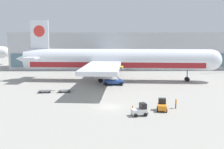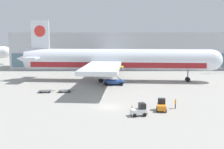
{
  "view_description": "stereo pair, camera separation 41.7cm",
  "coord_description": "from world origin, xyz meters",
  "px_view_note": "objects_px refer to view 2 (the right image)",
  "views": [
    {
      "loc": [
        -0.18,
        -42.89,
        12.2
      ],
      "look_at": [
        0.63,
        12.17,
        4.0
      ],
      "focal_mm": 40.0,
      "sensor_mm": 36.0,
      "label": 1
    },
    {
      "loc": [
        0.24,
        -42.9,
        12.2
      ],
      "look_at": [
        0.63,
        12.17,
        4.0
      ],
      "focal_mm": 40.0,
      "sensor_mm": 36.0,
      "label": 2
    }
  ],
  "objects_px": {
    "baggage_tug_foreground": "(139,110)",
    "airplane_main": "(114,60)",
    "baggage_dolly_lead": "(45,91)",
    "scissor_lift_loader": "(114,78)",
    "traffic_cone_near": "(132,106)",
    "baggage_tug_mid": "(162,106)",
    "ground_crew_near": "(175,103)",
    "baggage_dolly_second": "(65,91)"
  },
  "relations": [
    {
      "from": "baggage_dolly_second",
      "to": "airplane_main",
      "type": "bearing_deg",
      "value": 46.55
    },
    {
      "from": "baggage_tug_foreground",
      "to": "airplane_main",
      "type": "bearing_deg",
      "value": 83.43
    },
    {
      "from": "baggage_tug_mid",
      "to": "traffic_cone_near",
      "type": "height_order",
      "value": "baggage_tug_mid"
    },
    {
      "from": "baggage_dolly_lead",
      "to": "ground_crew_near",
      "type": "xyz_separation_m",
      "value": [
        25.84,
        -12.86,
        0.63
      ]
    },
    {
      "from": "baggage_tug_mid",
      "to": "ground_crew_near",
      "type": "distance_m",
      "value": 2.96
    },
    {
      "from": "airplane_main",
      "to": "scissor_lift_loader",
      "type": "bearing_deg",
      "value": -86.47
    },
    {
      "from": "traffic_cone_near",
      "to": "scissor_lift_loader",
      "type": "bearing_deg",
      "value": 97.34
    },
    {
      "from": "ground_crew_near",
      "to": "scissor_lift_loader",
      "type": "bearing_deg",
      "value": 46.67
    },
    {
      "from": "scissor_lift_loader",
      "to": "baggage_dolly_lead",
      "type": "distance_m",
      "value": 18.15
    },
    {
      "from": "airplane_main",
      "to": "baggage_dolly_second",
      "type": "xyz_separation_m",
      "value": [
        -11.28,
        -15.06,
        -5.45
      ]
    },
    {
      "from": "baggage_tug_mid",
      "to": "baggage_dolly_second",
      "type": "relative_size",
      "value": 0.71
    },
    {
      "from": "baggage_dolly_second",
      "to": "ground_crew_near",
      "type": "xyz_separation_m",
      "value": [
        21.47,
        -13.16,
        0.63
      ]
    },
    {
      "from": "airplane_main",
      "to": "baggage_tug_foreground",
      "type": "relative_size",
      "value": 21.57
    },
    {
      "from": "scissor_lift_loader",
      "to": "ground_crew_near",
      "type": "xyz_separation_m",
      "value": [
        10.32,
        -22.15,
        -0.84
      ]
    },
    {
      "from": "baggage_tug_mid",
      "to": "traffic_cone_near",
      "type": "distance_m",
      "value": 5.05
    },
    {
      "from": "airplane_main",
      "to": "scissor_lift_loader",
      "type": "distance_m",
      "value": 7.26
    },
    {
      "from": "airplane_main",
      "to": "scissor_lift_loader",
      "type": "relative_size",
      "value": 10.7
    },
    {
      "from": "airplane_main",
      "to": "baggage_dolly_lead",
      "type": "relative_size",
      "value": 15.42
    },
    {
      "from": "scissor_lift_loader",
      "to": "baggage_tug_foreground",
      "type": "relative_size",
      "value": 2.02
    },
    {
      "from": "airplane_main",
      "to": "scissor_lift_loader",
      "type": "height_order",
      "value": "airplane_main"
    },
    {
      "from": "airplane_main",
      "to": "ground_crew_near",
      "type": "distance_m",
      "value": 30.39
    },
    {
      "from": "baggage_dolly_lead",
      "to": "baggage_tug_mid",
      "type": "bearing_deg",
      "value": -38.0
    },
    {
      "from": "baggage_tug_foreground",
      "to": "baggage_tug_mid",
      "type": "height_order",
      "value": "same"
    },
    {
      "from": "scissor_lift_loader",
      "to": "ground_crew_near",
      "type": "relative_size",
      "value": 3.12
    },
    {
      "from": "baggage_tug_foreground",
      "to": "baggage_dolly_lead",
      "type": "xyz_separation_m",
      "value": [
        -19.13,
        16.81,
        -0.49
      ]
    },
    {
      "from": "airplane_main",
      "to": "baggage_tug_mid",
      "type": "bearing_deg",
      "value": -70.97
    },
    {
      "from": "baggage_tug_mid",
      "to": "baggage_dolly_second",
      "type": "bearing_deg",
      "value": 62.72
    },
    {
      "from": "baggage_tug_mid",
      "to": "ground_crew_near",
      "type": "bearing_deg",
      "value": -54.33
    },
    {
      "from": "baggage_tug_mid",
      "to": "scissor_lift_loader",
      "type": "bearing_deg",
      "value": 28.3
    },
    {
      "from": "scissor_lift_loader",
      "to": "baggage_dolly_second",
      "type": "bearing_deg",
      "value": -136.41
    },
    {
      "from": "baggage_dolly_lead",
      "to": "ground_crew_near",
      "type": "bearing_deg",
      "value": -33.09
    },
    {
      "from": "baggage_tug_mid",
      "to": "baggage_dolly_lead",
      "type": "height_order",
      "value": "baggage_tug_mid"
    },
    {
      "from": "baggage_dolly_second",
      "to": "ground_crew_near",
      "type": "height_order",
      "value": "ground_crew_near"
    },
    {
      "from": "baggage_tug_foreground",
      "to": "traffic_cone_near",
      "type": "height_order",
      "value": "baggage_tug_foreground"
    },
    {
      "from": "airplane_main",
      "to": "baggage_tug_mid",
      "type": "distance_m",
      "value": 30.84
    },
    {
      "from": "baggage_tug_foreground",
      "to": "ground_crew_near",
      "type": "relative_size",
      "value": 1.55
    },
    {
      "from": "baggage_tug_foreground",
      "to": "baggage_dolly_second",
      "type": "bearing_deg",
      "value": 118.05
    },
    {
      "from": "baggage_tug_foreground",
      "to": "traffic_cone_near",
      "type": "relative_size",
      "value": 3.89
    },
    {
      "from": "baggage_tug_mid",
      "to": "traffic_cone_near",
      "type": "bearing_deg",
      "value": 83.67
    },
    {
      "from": "scissor_lift_loader",
      "to": "baggage_tug_mid",
      "type": "height_order",
      "value": "scissor_lift_loader"
    },
    {
      "from": "baggage_dolly_second",
      "to": "traffic_cone_near",
      "type": "xyz_separation_m",
      "value": [
        13.99,
        -13.0,
        -0.05
      ]
    },
    {
      "from": "baggage_dolly_lead",
      "to": "baggage_dolly_second",
      "type": "distance_m",
      "value": 4.38
    }
  ]
}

